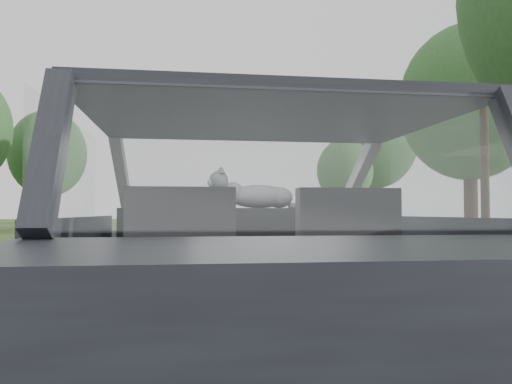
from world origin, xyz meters
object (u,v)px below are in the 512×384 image
object	(u,v)px
cat	(259,195)
utility_pole	(484,115)
highway_sign	(315,208)
other_car	(182,215)
subject_car	(255,257)

from	to	relation	value
cat	utility_pole	world-z (taller)	utility_pole
highway_sign	utility_pole	distance (m)	15.67
highway_sign	other_car	bearing A→B (deg)	-150.37
other_car	subject_car	bearing A→B (deg)	-92.00
cat	utility_pole	xyz separation A→B (m)	(8.42, 10.49, 2.81)
subject_car	highway_sign	world-z (taller)	highway_sign
subject_car	highway_sign	xyz separation A→B (m)	(7.37, 26.48, 0.51)
subject_car	utility_pole	size ratio (longest dim) A/B	0.51
highway_sign	utility_pole	size ratio (longest dim) A/B	0.32
other_car	utility_pole	size ratio (longest dim) A/B	0.66
utility_pole	highway_sign	bearing A→B (deg)	94.30
subject_car	cat	xyz separation A→B (m)	(0.11, 0.59, 0.36)
subject_car	other_car	bearing A→B (deg)	91.46
other_car	utility_pole	world-z (taller)	utility_pole
subject_car	highway_sign	bearing A→B (deg)	74.44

